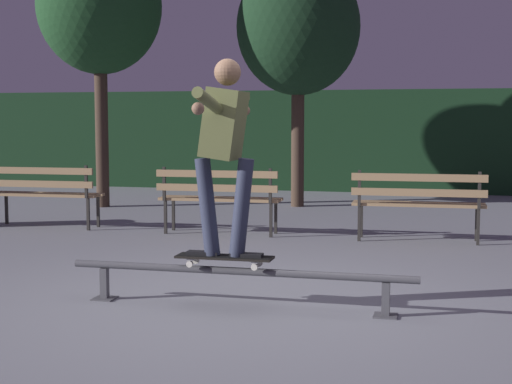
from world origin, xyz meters
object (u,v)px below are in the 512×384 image
Objects in this scene: skateboarder at (224,140)px; park_bench_right_center at (418,198)px; grind_rail at (239,276)px; park_bench_leftmost at (43,189)px; skateboard at (225,258)px; tree_far_left at (99,7)px; park_bench_left_center at (219,194)px; tree_behind_benches at (298,28)px.

park_bench_right_center is (1.37, 3.67, -0.80)m from skateboarder.
grind_rail is 1.76× the size of park_bench_right_center.
skateboarder is at bearing -44.83° from park_bench_leftmost.
skateboard is at bearing -110.53° from park_bench_right_center.
skateboarder reaches higher than park_bench_right_center.
grind_rail is at bearing -43.97° from park_bench_leftmost.
tree_far_left is at bearing 123.48° from grind_rail.
park_bench_leftmost is 5.06m from park_bench_right_center.
park_bench_right_center is (2.53, 0.00, 0.00)m from park_bench_left_center.
skateboard is 3.85m from park_bench_left_center.
tree_far_left is (-0.32, 2.57, 2.83)m from park_bench_leftmost.
park_bench_right_center is (1.37, 3.67, 0.14)m from skateboard.
skateboarder is 0.97× the size of park_bench_right_center.
tree_behind_benches is at bearing 14.98° from tree_far_left.
tree_behind_benches is 0.92× the size of tree_far_left.
park_bench_left_center is (2.53, 0.00, 0.00)m from park_bench_leftmost.
park_bench_left_center reaches higher than skateboard.
park_bench_left_center is (-1.16, 3.67, -0.80)m from skateboarder.
park_bench_left_center is at bearing 107.50° from skateboard.
park_bench_left_center reaches higher than grind_rail.
grind_rail is 7.68m from tree_behind_benches.
skateboard is 0.19× the size of tree_behind_benches.
skateboarder is 7.70m from tree_far_left.
skateboarder is at bearing -110.49° from park_bench_right_center.
grind_rail is 1.09m from skateboarder.
skateboarder is (-0.11, 0.00, 1.08)m from grind_rail.
skateboarder is 3.93m from park_bench_left_center.
grind_rail is at bearing -56.52° from tree_far_left.
grind_rail is 1.76× the size of park_bench_left_center.
skateboarder is 0.34× the size of tree_far_left.
skateboard is at bearing -180.00° from grind_rail.
skateboarder is at bearing -57.25° from tree_far_left.
tree_behind_benches is 3.36m from tree_far_left.
park_bench_leftmost reaches higher than skateboard.
park_bench_leftmost is at bearing 136.03° from grind_rail.
tree_behind_benches reaches higher than park_bench_leftmost.
tree_behind_benches reaches higher than park_bench_right_center.
grind_rail is 0.19m from skateboard.
skateboarder reaches higher than grind_rail.
skateboard is 0.94m from skateboarder.
tree_far_left reaches higher than skateboard.
grind_rail is 0.67× the size of tree_behind_benches.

